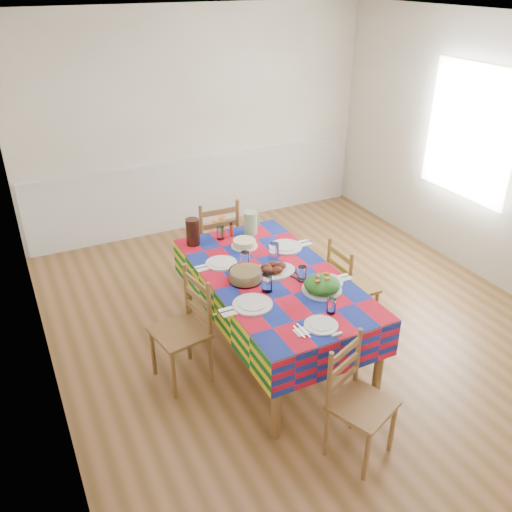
{
  "coord_description": "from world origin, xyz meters",
  "views": [
    {
      "loc": [
        -2.31,
        -3.76,
        3.05
      ],
      "look_at": [
        -0.54,
        -0.2,
        0.92
      ],
      "focal_mm": 38.0,
      "sensor_mm": 36.0,
      "label": 1
    }
  ],
  "objects_px": {
    "dining_table": "(273,284)",
    "chair_far": "(216,244)",
    "green_pitcher": "(251,223)",
    "chair_right": "(349,287)",
    "meat_platter": "(273,269)",
    "chair_left": "(184,330)",
    "tea_pitcher": "(193,232)",
    "chair_near": "(357,402)"
  },
  "relations": [
    {
      "from": "meat_platter",
      "to": "chair_right",
      "type": "distance_m",
      "value": 0.86
    },
    {
      "from": "dining_table",
      "to": "tea_pitcher",
      "type": "height_order",
      "value": "tea_pitcher"
    },
    {
      "from": "meat_platter",
      "to": "green_pitcher",
      "type": "height_order",
      "value": "green_pitcher"
    },
    {
      "from": "chair_far",
      "to": "chair_right",
      "type": "distance_m",
      "value": 1.49
    },
    {
      "from": "dining_table",
      "to": "green_pitcher",
      "type": "height_order",
      "value": "green_pitcher"
    },
    {
      "from": "meat_platter",
      "to": "chair_left",
      "type": "distance_m",
      "value": 0.89
    },
    {
      "from": "meat_platter",
      "to": "tea_pitcher",
      "type": "xyz_separation_m",
      "value": [
        -0.41,
        0.8,
        0.1
      ]
    },
    {
      "from": "green_pitcher",
      "to": "chair_far",
      "type": "distance_m",
      "value": 0.62
    },
    {
      "from": "green_pitcher",
      "to": "chair_left",
      "type": "relative_size",
      "value": 0.23
    },
    {
      "from": "chair_near",
      "to": "chair_right",
      "type": "distance_m",
      "value": 1.5
    },
    {
      "from": "green_pitcher",
      "to": "chair_far",
      "type": "bearing_deg",
      "value": 112.57
    },
    {
      "from": "chair_right",
      "to": "tea_pitcher",
      "type": "bearing_deg",
      "value": 55.16
    },
    {
      "from": "green_pitcher",
      "to": "chair_near",
      "type": "distance_m",
      "value": 2.13
    },
    {
      "from": "green_pitcher",
      "to": "chair_near",
      "type": "bearing_deg",
      "value": -95.54
    },
    {
      "from": "dining_table",
      "to": "chair_far",
      "type": "relative_size",
      "value": 1.97
    },
    {
      "from": "meat_platter",
      "to": "chair_far",
      "type": "relative_size",
      "value": 0.38
    },
    {
      "from": "meat_platter",
      "to": "chair_near",
      "type": "height_order",
      "value": "chair_near"
    },
    {
      "from": "chair_left",
      "to": "chair_far",
      "type": "bearing_deg",
      "value": 137.77
    },
    {
      "from": "green_pitcher",
      "to": "tea_pitcher",
      "type": "relative_size",
      "value": 0.88
    },
    {
      "from": "meat_platter",
      "to": "chair_right",
      "type": "relative_size",
      "value": 0.43
    },
    {
      "from": "green_pitcher",
      "to": "chair_right",
      "type": "relative_size",
      "value": 0.25
    },
    {
      "from": "tea_pitcher",
      "to": "chair_far",
      "type": "bearing_deg",
      "value": 47.37
    },
    {
      "from": "chair_far",
      "to": "chair_near",
      "type": "bearing_deg",
      "value": 92.65
    },
    {
      "from": "dining_table",
      "to": "chair_right",
      "type": "height_order",
      "value": "chair_right"
    },
    {
      "from": "green_pitcher",
      "to": "chair_left",
      "type": "height_order",
      "value": "green_pitcher"
    },
    {
      "from": "meat_platter",
      "to": "green_pitcher",
      "type": "xyz_separation_m",
      "value": [
        0.16,
        0.77,
        0.08
      ]
    },
    {
      "from": "chair_right",
      "to": "meat_platter",
      "type": "bearing_deg",
      "value": 87.44
    },
    {
      "from": "chair_left",
      "to": "meat_platter",
      "type": "bearing_deg",
      "value": 82.26
    },
    {
      "from": "tea_pitcher",
      "to": "chair_near",
      "type": "height_order",
      "value": "tea_pitcher"
    },
    {
      "from": "green_pitcher",
      "to": "tea_pitcher",
      "type": "xyz_separation_m",
      "value": [
        -0.58,
        0.03,
        0.02
      ]
    },
    {
      "from": "green_pitcher",
      "to": "tea_pitcher",
      "type": "bearing_deg",
      "value": 177.32
    },
    {
      "from": "chair_near",
      "to": "chair_far",
      "type": "relative_size",
      "value": 0.88
    },
    {
      "from": "tea_pitcher",
      "to": "chair_right",
      "type": "xyz_separation_m",
      "value": [
        1.19,
        -0.83,
        -0.46
      ]
    },
    {
      "from": "chair_left",
      "to": "chair_right",
      "type": "bearing_deg",
      "value": 80.01
    },
    {
      "from": "chair_near",
      "to": "chair_left",
      "type": "bearing_deg",
      "value": 99.68
    },
    {
      "from": "chair_left",
      "to": "dining_table",
      "type": "bearing_deg",
      "value": 79.75
    },
    {
      "from": "dining_table",
      "to": "green_pitcher",
      "type": "xyz_separation_m",
      "value": [
        0.19,
        0.8,
        0.2
      ]
    },
    {
      "from": "chair_near",
      "to": "chair_left",
      "type": "height_order",
      "value": "chair_left"
    },
    {
      "from": "meat_platter",
      "to": "chair_near",
      "type": "distance_m",
      "value": 1.35
    },
    {
      "from": "chair_near",
      "to": "dining_table",
      "type": "bearing_deg",
      "value": 67.37
    },
    {
      "from": "chair_near",
      "to": "chair_right",
      "type": "relative_size",
      "value": 1.0
    },
    {
      "from": "chair_far",
      "to": "meat_platter",
      "type": "bearing_deg",
      "value": 94.02
    }
  ]
}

